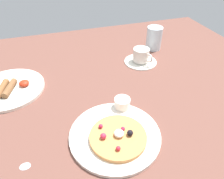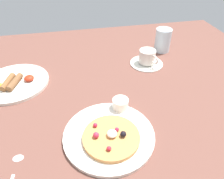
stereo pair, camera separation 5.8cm
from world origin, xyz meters
The scene contains 10 objects.
ground_plane centered at (0.00, 0.00, -1.50)cm, with size 160.75×128.18×3.00cm, color brown.
pancake_plate centered at (1.23, -17.84, 0.56)cm, with size 26.44×26.44×1.12cm, color white.
pancake_with_berries centered at (1.52, -19.76, 1.87)cm, with size 16.17×16.17×2.94cm.
syrup_ramekin centered at (7.08, -7.72, 2.83)cm, with size 5.26×5.26×3.31cm.
breakfast_plate centered at (-29.68, 14.96, 0.56)cm, with size 25.91×25.91×1.12cm, color white.
fried_breakfast centered at (-29.99, 13.00, 2.06)cm, with size 15.88×10.06×2.49cm.
coffee_saucer centered at (25.43, 18.80, 0.42)cm, with size 14.40×14.40×0.85cm, color white.
coffee_cup centered at (25.51, 18.63, 3.84)cm, with size 7.07×9.73×5.76cm.
teaspoon centered at (-24.05, -23.71, 0.24)cm, with size 3.19×15.19×0.60cm.
water_glass centered at (36.81, 29.39, 5.46)cm, with size 7.45×7.45×10.91cm, color silver.
Camera 2 is at (-6.01, -56.96, 48.30)cm, focal length 33.57 mm.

